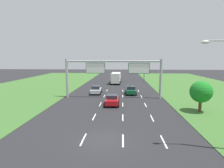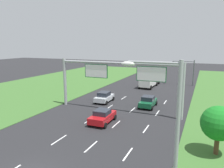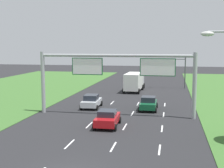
{
  "view_description": "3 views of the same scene",
  "coord_description": "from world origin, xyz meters",
  "px_view_note": "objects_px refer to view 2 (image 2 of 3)",
  "views": [
    {
      "loc": [
        1.64,
        -14.37,
        7.07
      ],
      "look_at": [
        -0.15,
        15.85,
        2.65
      ],
      "focal_mm": 28.0,
      "sensor_mm": 36.0,
      "label": 1
    },
    {
      "loc": [
        10.69,
        -10.04,
        9.12
      ],
      "look_at": [
        0.24,
        14.29,
        4.2
      ],
      "focal_mm": 35.0,
      "sensor_mm": 36.0,
      "label": 2
    },
    {
      "loc": [
        5.96,
        -16.65,
        7.71
      ],
      "look_at": [
        -0.4,
        16.75,
        3.47
      ],
      "focal_mm": 50.0,
      "sensor_mm": 36.0,
      "label": 3
    }
  ],
  "objects_px": {
    "car_mid_lane": "(148,102)",
    "box_truck": "(150,79)",
    "roadside_tree_mid": "(219,123)",
    "traffic_light_mast": "(185,68)",
    "car_lead_silver": "(102,116)",
    "sign_gantry": "(119,76)",
    "street_lamp": "(168,140)",
    "car_near_red": "(104,97)"
  },
  "relations": [
    {
      "from": "car_mid_lane",
      "to": "box_truck",
      "type": "bearing_deg",
      "value": 102.66
    },
    {
      "from": "roadside_tree_mid",
      "to": "traffic_light_mast",
      "type": "bearing_deg",
      "value": 99.97
    },
    {
      "from": "traffic_light_mast",
      "to": "box_truck",
      "type": "bearing_deg",
      "value": -144.8
    },
    {
      "from": "car_lead_silver",
      "to": "roadside_tree_mid",
      "type": "distance_m",
      "value": 12.43
    },
    {
      "from": "sign_gantry",
      "to": "traffic_light_mast",
      "type": "distance_m",
      "value": 24.47
    },
    {
      "from": "car_lead_silver",
      "to": "street_lamp",
      "type": "xyz_separation_m",
      "value": [
        9.33,
        -12.9,
        4.29
      ]
    },
    {
      "from": "car_mid_lane",
      "to": "street_lamp",
      "type": "distance_m",
      "value": 22.57
    },
    {
      "from": "car_mid_lane",
      "to": "sign_gantry",
      "type": "bearing_deg",
      "value": -131.14
    },
    {
      "from": "car_near_red",
      "to": "car_lead_silver",
      "type": "distance_m",
      "value": 9.2
    },
    {
      "from": "car_near_red",
      "to": "car_lead_silver",
      "type": "xyz_separation_m",
      "value": [
        3.74,
        -8.4,
        -0.03
      ]
    },
    {
      "from": "car_near_red",
      "to": "traffic_light_mast",
      "type": "bearing_deg",
      "value": 61.01
    },
    {
      "from": "street_lamp",
      "to": "roadside_tree_mid",
      "type": "relative_size",
      "value": 2.03
    },
    {
      "from": "car_near_red",
      "to": "street_lamp",
      "type": "relative_size",
      "value": 0.48
    },
    {
      "from": "sign_gantry",
      "to": "street_lamp",
      "type": "distance_m",
      "value": 19.94
    },
    {
      "from": "box_truck",
      "to": "roadside_tree_mid",
      "type": "relative_size",
      "value": 2.0
    },
    {
      "from": "car_lead_silver",
      "to": "car_mid_lane",
      "type": "bearing_deg",
      "value": 67.3
    },
    {
      "from": "car_lead_silver",
      "to": "box_truck",
      "type": "distance_m",
      "value": 23.8
    },
    {
      "from": "car_lead_silver",
      "to": "roadside_tree_mid",
      "type": "relative_size",
      "value": 0.98
    },
    {
      "from": "box_truck",
      "to": "car_mid_lane",
      "type": "bearing_deg",
      "value": -74.94
    },
    {
      "from": "car_mid_lane",
      "to": "sign_gantry",
      "type": "distance_m",
      "value": 6.3
    },
    {
      "from": "street_lamp",
      "to": "car_near_red",
      "type": "bearing_deg",
      "value": 121.56
    },
    {
      "from": "traffic_light_mast",
      "to": "street_lamp",
      "type": "distance_m",
      "value": 41.46
    },
    {
      "from": "box_truck",
      "to": "sign_gantry",
      "type": "bearing_deg",
      "value": -86.7
    },
    {
      "from": "car_mid_lane",
      "to": "box_truck",
      "type": "height_order",
      "value": "box_truck"
    },
    {
      "from": "car_lead_silver",
      "to": "street_lamp",
      "type": "relative_size",
      "value": 0.48
    },
    {
      "from": "traffic_light_mast",
      "to": "roadside_tree_mid",
      "type": "relative_size",
      "value": 1.34
    },
    {
      "from": "car_near_red",
      "to": "box_truck",
      "type": "relative_size",
      "value": 0.49
    },
    {
      "from": "traffic_light_mast",
      "to": "street_lamp",
      "type": "bearing_deg",
      "value": -85.92
    },
    {
      "from": "sign_gantry",
      "to": "box_truck",
      "type": "bearing_deg",
      "value": 91.08
    },
    {
      "from": "traffic_light_mast",
      "to": "roadside_tree_mid",
      "type": "distance_m",
      "value": 31.91
    },
    {
      "from": "box_truck",
      "to": "street_lamp",
      "type": "distance_m",
      "value": 38.06
    },
    {
      "from": "box_truck",
      "to": "traffic_light_mast",
      "type": "bearing_deg",
      "value": 37.42
    },
    {
      "from": "car_near_red",
      "to": "car_lead_silver",
      "type": "relative_size",
      "value": 0.99
    },
    {
      "from": "car_lead_silver",
      "to": "traffic_light_mast",
      "type": "distance_m",
      "value": 29.31
    },
    {
      "from": "car_mid_lane",
      "to": "sign_gantry",
      "type": "height_order",
      "value": "sign_gantry"
    },
    {
      "from": "traffic_light_mast",
      "to": "car_near_red",
      "type": "bearing_deg",
      "value": -116.82
    },
    {
      "from": "box_truck",
      "to": "street_lamp",
      "type": "relative_size",
      "value": 0.98
    },
    {
      "from": "box_truck",
      "to": "sign_gantry",
      "type": "height_order",
      "value": "sign_gantry"
    },
    {
      "from": "car_lead_silver",
      "to": "street_lamp",
      "type": "distance_m",
      "value": 16.49
    },
    {
      "from": "traffic_light_mast",
      "to": "street_lamp",
      "type": "height_order",
      "value": "street_lamp"
    },
    {
      "from": "car_near_red",
      "to": "traffic_light_mast",
      "type": "relative_size",
      "value": 0.72
    },
    {
      "from": "car_mid_lane",
      "to": "traffic_light_mast",
      "type": "height_order",
      "value": "traffic_light_mast"
    }
  ]
}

